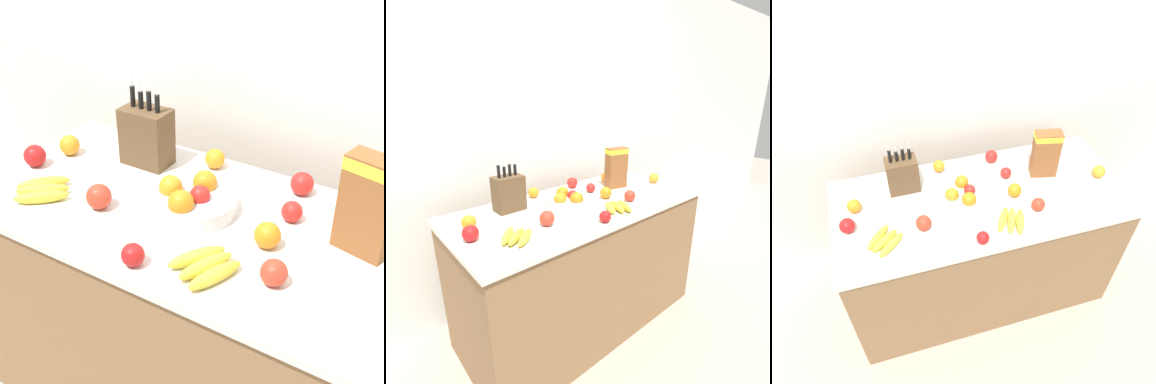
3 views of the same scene
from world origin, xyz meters
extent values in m
plane|color=#B2A899|center=(0.00, 0.00, 0.00)|extent=(14.00, 14.00, 0.00)
cube|color=silver|center=(0.00, 0.59, 1.30)|extent=(9.00, 0.06, 2.60)
cube|color=olive|center=(0.00, 0.00, 0.44)|extent=(1.65, 0.72, 0.88)
cube|color=silver|center=(0.00, 0.00, 0.89)|extent=(1.68, 0.75, 0.03)
cube|color=brown|center=(-0.41, 0.20, 1.01)|extent=(0.18, 0.11, 0.21)
cylinder|color=black|center=(-0.46, 0.20, 1.16)|extent=(0.02, 0.02, 0.07)
cube|color=silver|center=(-0.46, 0.20, 1.22)|extent=(0.01, 0.00, 0.04)
cylinder|color=black|center=(-0.42, 0.20, 1.15)|extent=(0.02, 0.02, 0.06)
cube|color=silver|center=(-0.42, 0.20, 1.20)|extent=(0.01, 0.00, 0.03)
cylinder|color=black|center=(-0.39, 0.20, 1.16)|extent=(0.02, 0.02, 0.07)
cube|color=silver|center=(-0.39, 0.20, 1.20)|extent=(0.01, 0.00, 0.03)
cylinder|color=black|center=(-0.35, 0.20, 1.15)|extent=(0.02, 0.02, 0.06)
cube|color=silver|center=(-0.35, 0.20, 1.21)|extent=(0.01, 0.00, 0.04)
cube|color=brown|center=(0.42, 0.09, 1.06)|extent=(0.17, 0.11, 0.30)
cube|color=yellow|center=(0.42, 0.09, 1.18)|extent=(0.17, 0.11, 0.04)
cylinder|color=silver|center=(-0.10, 0.01, 0.94)|extent=(0.28, 0.28, 0.06)
sphere|color=red|center=(-0.07, 0.01, 0.98)|extent=(0.07, 0.07, 0.07)
sphere|color=orange|center=(-0.09, 0.08, 0.98)|extent=(0.08, 0.08, 0.08)
sphere|color=orange|center=(-0.17, 0.00, 0.98)|extent=(0.08, 0.08, 0.08)
sphere|color=orange|center=(-0.09, -0.06, 0.98)|extent=(0.08, 0.08, 0.08)
ellipsoid|color=yellow|center=(0.13, -0.25, 0.93)|extent=(0.11, 0.18, 0.04)
ellipsoid|color=yellow|center=(0.09, -0.23, 0.93)|extent=(0.11, 0.18, 0.04)
ellipsoid|color=yellow|center=(0.05, -0.21, 0.93)|extent=(0.13, 0.17, 0.04)
ellipsoid|color=yellow|center=(-0.60, -0.14, 0.93)|extent=(0.15, 0.16, 0.04)
ellipsoid|color=yellow|center=(-0.57, -0.17, 0.93)|extent=(0.16, 0.14, 0.04)
ellipsoid|color=yellow|center=(-0.54, -0.21, 0.93)|extent=(0.16, 0.15, 0.04)
sphere|color=red|center=(0.27, -0.17, 0.95)|extent=(0.07, 0.07, 0.07)
sphere|color=red|center=(-0.74, -0.04, 0.95)|extent=(0.08, 0.08, 0.08)
sphere|color=red|center=(0.20, 0.12, 0.94)|extent=(0.07, 0.07, 0.07)
sphere|color=red|center=(-0.36, -0.13, 0.95)|extent=(0.08, 0.08, 0.08)
sphere|color=red|center=(0.16, 0.29, 0.95)|extent=(0.08, 0.08, 0.08)
sphere|color=red|center=(-0.09, -0.30, 0.94)|extent=(0.07, 0.07, 0.07)
sphere|color=orange|center=(0.73, -0.03, 0.95)|extent=(0.08, 0.08, 0.08)
sphere|color=orange|center=(-0.17, 0.29, 0.94)|extent=(0.07, 0.07, 0.07)
sphere|color=orange|center=(0.19, -0.04, 0.95)|extent=(0.08, 0.08, 0.08)
sphere|color=orange|center=(-0.70, 0.10, 0.95)|extent=(0.08, 0.08, 0.08)
sphere|color=orange|center=(0.45, 0.23, 0.95)|extent=(0.08, 0.08, 0.08)
camera|label=1|loc=(0.65, -1.20, 1.86)|focal=50.00mm
camera|label=2|loc=(-1.19, -1.36, 1.60)|focal=28.00mm
camera|label=3|loc=(-0.52, -1.41, 2.41)|focal=35.00mm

